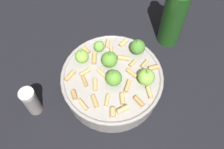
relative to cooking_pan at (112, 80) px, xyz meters
name	(u,v)px	position (x,y,z in m)	size (l,w,h in m)	color
ground_plane	(112,88)	(0.00, 0.00, -0.04)	(2.40, 2.40, 0.00)	black
cooking_pan	(112,80)	(0.00, 0.00, 0.00)	(0.26, 0.26, 0.12)	#9E9993
pepper_shaker	(31,101)	(0.19, -0.09, 0.01)	(0.04, 0.04, 0.10)	gray
olive_oil_bottle	(174,16)	(-0.24, -0.01, 0.06)	(0.07, 0.07, 0.24)	#1E4C19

